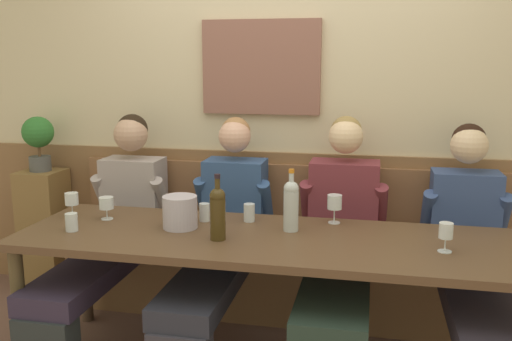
# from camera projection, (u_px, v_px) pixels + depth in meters

# --- Properties ---
(room_wall_back) EXTENTS (6.80, 0.12, 2.80)m
(room_wall_back) POSITION_uv_depth(u_px,v_px,m) (293.00, 92.00, 3.59)
(room_wall_back) COLOR beige
(room_wall_back) RESTS_ON ground
(wood_wainscot_panel) EXTENTS (6.80, 0.03, 1.01)m
(wood_wainscot_panel) POSITION_uv_depth(u_px,v_px,m) (291.00, 228.00, 3.72)
(wood_wainscot_panel) COLOR brown
(wood_wainscot_panel) RESTS_ON ground
(wall_bench) EXTENTS (2.83, 0.42, 0.94)m
(wall_bench) POSITION_uv_depth(u_px,v_px,m) (286.00, 271.00, 3.56)
(wall_bench) COLOR brown
(wall_bench) RESTS_ON ground
(dining_table) EXTENTS (2.53, 0.79, 0.73)m
(dining_table) POSITION_uv_depth(u_px,v_px,m) (265.00, 250.00, 2.82)
(dining_table) COLOR brown
(dining_table) RESTS_ON ground
(person_left_seat) EXTENTS (0.49, 1.26, 1.27)m
(person_left_seat) POSITION_uv_depth(u_px,v_px,m) (112.00, 224.00, 3.37)
(person_left_seat) COLOR #272E2F
(person_left_seat) RESTS_ON ground
(person_center_right_seat) EXTENTS (0.48, 1.26, 1.26)m
(person_center_right_seat) POSITION_uv_depth(u_px,v_px,m) (222.00, 233.00, 3.22)
(person_center_right_seat) COLOR #35343F
(person_center_right_seat) RESTS_ON ground
(person_center_left_seat) EXTENTS (0.51, 1.26, 1.28)m
(person_center_left_seat) POSITION_uv_depth(u_px,v_px,m) (340.00, 240.00, 3.09)
(person_center_left_seat) COLOR #27332E
(person_center_left_seat) RESTS_ON ground
(person_right_seat) EXTENTS (0.49, 1.26, 1.25)m
(person_right_seat) POSITION_uv_depth(u_px,v_px,m) (472.00, 250.00, 2.94)
(person_right_seat) COLOR #25253E
(person_right_seat) RESTS_ON ground
(ice_bucket) EXTENTS (0.18, 0.18, 0.17)m
(ice_bucket) POSITION_uv_depth(u_px,v_px,m) (180.00, 212.00, 2.93)
(ice_bucket) COLOR #B8B1C3
(ice_bucket) RESTS_ON dining_table
(wine_bottle_amber_mid) EXTENTS (0.08, 0.08, 0.33)m
(wine_bottle_amber_mid) POSITION_uv_depth(u_px,v_px,m) (218.00, 212.00, 2.72)
(wine_bottle_amber_mid) COLOR #3D2F13
(wine_bottle_amber_mid) RESTS_ON dining_table
(wine_bottle_green_tall) EXTENTS (0.08, 0.08, 0.33)m
(wine_bottle_green_tall) POSITION_uv_depth(u_px,v_px,m) (291.00, 204.00, 2.87)
(wine_bottle_green_tall) COLOR #B7BFBE
(wine_bottle_green_tall) RESTS_ON dining_table
(wine_glass_left_end) EXTENTS (0.08, 0.08, 0.13)m
(wine_glass_left_end) POSITION_uv_depth(u_px,v_px,m) (106.00, 204.00, 3.09)
(wine_glass_left_end) COLOR silver
(wine_glass_left_end) RESTS_ON dining_table
(wine_glass_mid_right) EXTENTS (0.07, 0.07, 0.14)m
(wine_glass_mid_right) POSITION_uv_depth(u_px,v_px,m) (72.00, 199.00, 3.13)
(wine_glass_mid_right) COLOR silver
(wine_glass_mid_right) RESTS_ON dining_table
(wine_glass_by_bottle) EXTENTS (0.06, 0.06, 0.14)m
(wine_glass_by_bottle) POSITION_uv_depth(u_px,v_px,m) (446.00, 232.00, 2.55)
(wine_glass_by_bottle) COLOR silver
(wine_glass_by_bottle) RESTS_ON dining_table
(wine_glass_mid_left) EXTENTS (0.08, 0.08, 0.16)m
(wine_glass_mid_left) POSITION_uv_depth(u_px,v_px,m) (335.00, 203.00, 3.01)
(wine_glass_mid_left) COLOR silver
(wine_glass_mid_left) RESTS_ON dining_table
(water_tumbler_right) EXTENTS (0.06, 0.06, 0.09)m
(water_tumbler_right) POSITION_uv_depth(u_px,v_px,m) (72.00, 222.00, 2.88)
(water_tumbler_right) COLOR silver
(water_tumbler_right) RESTS_ON dining_table
(water_tumbler_center) EXTENTS (0.06, 0.06, 0.10)m
(water_tumbler_center) POSITION_uv_depth(u_px,v_px,m) (249.00, 213.00, 3.05)
(water_tumbler_center) COLOR silver
(water_tumbler_center) RESTS_ON dining_table
(water_tumbler_left) EXTENTS (0.06, 0.06, 0.10)m
(water_tumbler_left) POSITION_uv_depth(u_px,v_px,m) (204.00, 212.00, 3.06)
(water_tumbler_left) COLOR silver
(water_tumbler_left) RESTS_ON dining_table
(corner_pedestal) EXTENTS (0.28, 0.28, 0.86)m
(corner_pedestal) POSITION_uv_depth(u_px,v_px,m) (45.00, 231.00, 3.91)
(corner_pedestal) COLOR brown
(corner_pedestal) RESTS_ON ground
(potted_plant) EXTENTS (0.21, 0.21, 0.38)m
(potted_plant) POSITION_uv_depth(u_px,v_px,m) (38.00, 138.00, 3.78)
(potted_plant) COLOR #4C4E4C
(potted_plant) RESTS_ON corner_pedestal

